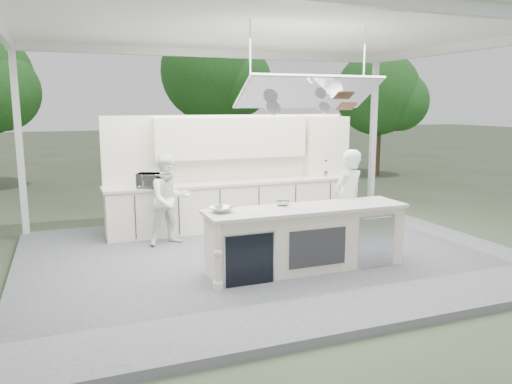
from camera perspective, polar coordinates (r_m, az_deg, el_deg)
name	(u,v)px	position (r m, az deg, el deg)	size (l,w,h in m)	color
ground	(271,260)	(8.44, 1.72, -7.79)	(90.00, 90.00, 0.00)	#445339
stage_deck	(271,257)	(8.42, 1.72, -7.40)	(8.00, 6.00, 0.12)	slate
tent	(273,30)	(8.11, 1.92, 18.02)	(8.20, 6.20, 3.86)	white
demo_island	(306,238)	(7.55, 5.69, -5.27)	(3.10, 0.79, 0.95)	beige
back_counter	(234,204)	(10.01, -2.48, -1.42)	(5.08, 0.72, 0.95)	beige
back_wall_unit	(251,154)	(10.22, -0.54, 4.36)	(5.05, 0.48, 2.25)	beige
tree_cluster	(154,83)	(17.45, -11.57, 12.13)	(19.55, 9.40, 5.85)	#473123
head_chef	(348,202)	(8.37, 10.44, -1.12)	(0.63, 0.42, 1.74)	white
sous_chef	(169,200)	(8.91, -9.86, -0.89)	(0.78, 0.60, 1.60)	white
toaster_oven	(151,180)	(9.32, -11.91, 1.30)	(0.48, 0.33, 0.27)	#B6B9BE
bowl_large	(221,210)	(7.07, -3.97, -2.01)	(0.33, 0.33, 0.08)	silver
bowl_small	(283,203)	(7.55, 3.09, -1.28)	(0.21, 0.21, 0.07)	#B1B3B8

